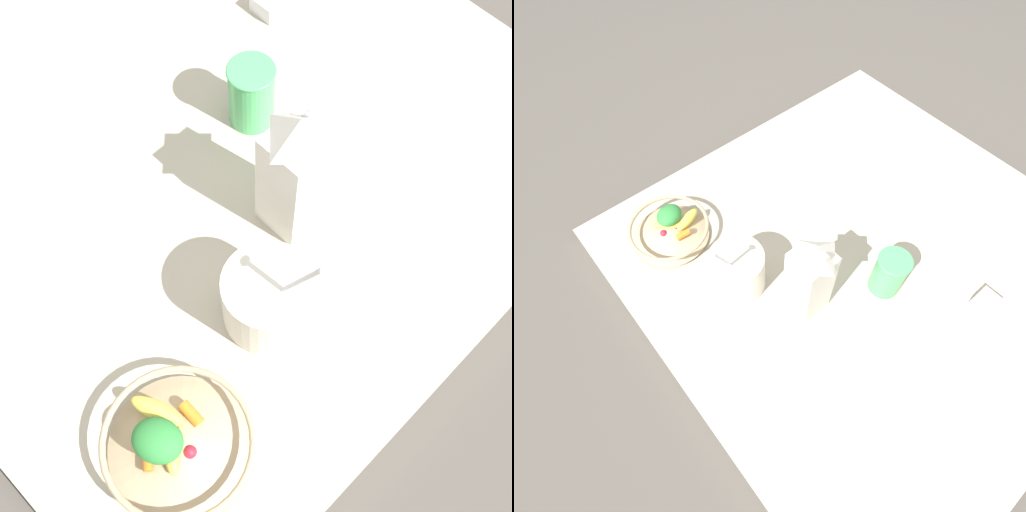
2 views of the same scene
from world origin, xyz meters
The scene contains 7 objects.
ground_plane centered at (0.00, 0.00, 0.00)m, with size 6.00×6.00×0.00m, color #4C4742.
countertop centered at (0.00, 0.00, 0.02)m, with size 1.16×1.16×0.04m.
fruit_bowl centered at (-0.37, 0.38, 0.08)m, with size 0.22×0.22×0.08m.
milk_carton centered at (-0.23, 0.00, 0.18)m, with size 0.08×0.08×0.26m.
yogurt_tub centered at (-0.32, 0.15, 0.11)m, with size 0.15×0.13×0.25m.
drinking_cup centered at (-0.04, -0.09, 0.11)m, with size 0.08×0.08×0.13m.
spice_jar centered at (0.11, -0.29, 0.06)m, with size 0.05×0.05×0.04m.
Camera 2 is at (-0.57, -0.27, 0.95)m, focal length 28.00 mm.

